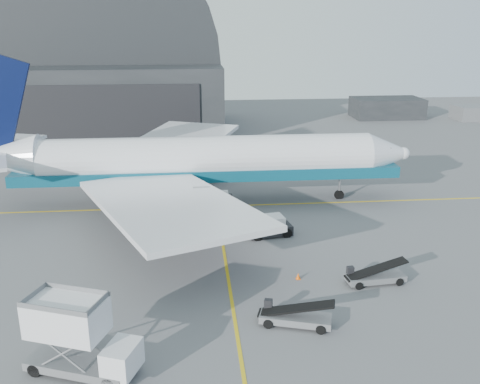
{
  "coord_description": "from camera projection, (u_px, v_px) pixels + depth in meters",
  "views": [
    {
      "loc": [
        -2.64,
        -35.14,
        19.56
      ],
      "look_at": [
        1.71,
        11.0,
        4.5
      ],
      "focal_mm": 40.0,
      "sensor_mm": 36.0,
      "label": 1
    }
  ],
  "objects": [
    {
      "name": "belt_loader_b",
      "position": [
        375.0,
        276.0,
        41.34
      ],
      "size": [
        4.93,
        2.1,
        1.85
      ],
      "rotation": [
        0.0,
        0.0,
        0.1
      ],
      "color": "slate",
      "rests_on": "ground"
    },
    {
      "name": "hangar",
      "position": [
        81.0,
        77.0,
        96.14
      ],
      "size": [
        50.0,
        28.3,
        28.0
      ],
      "color": "black",
      "rests_on": "ground"
    },
    {
      "name": "airliner",
      "position": [
        190.0,
        161.0,
        57.98
      ],
      "size": [
        49.49,
        47.99,
        17.37
      ],
      "color": "white",
      "rests_on": "ground"
    },
    {
      "name": "pushback_tug",
      "position": [
        270.0,
        228.0,
        50.58
      ],
      "size": [
        4.45,
        3.06,
        1.9
      ],
      "rotation": [
        0.0,
        0.0,
        0.18
      ],
      "color": "black",
      "rests_on": "ground"
    },
    {
      "name": "distant_bldg_b",
      "position": [
        474.0,
        119.0,
        108.85
      ],
      "size": [
        8.0,
        6.0,
        2.8
      ],
      "primitive_type": "cube",
      "color": "slate",
      "rests_on": "ground"
    },
    {
      "name": "ground",
      "position": [
        231.0,
        296.0,
        39.56
      ],
      "size": [
        200.0,
        200.0,
        0.0
      ],
      "primitive_type": "plane",
      "color": "#565659",
      "rests_on": "ground"
    },
    {
      "name": "distant_bldg_a",
      "position": [
        386.0,
        117.0,
        111.12
      ],
      "size": [
        14.0,
        8.0,
        4.0
      ],
      "primitive_type": "cube",
      "color": "black",
      "rests_on": "ground"
    },
    {
      "name": "traffic_cone",
      "position": [
        298.0,
        276.0,
        42.07
      ],
      "size": [
        0.36,
        0.36,
        0.52
      ],
      "color": "#F05807",
      "rests_on": "ground"
    },
    {
      "name": "belt_loader_a",
      "position": [
        295.0,
        317.0,
        35.69
      ],
      "size": [
        5.16,
        2.93,
        1.93
      ],
      "rotation": [
        0.0,
        0.0,
        -0.29
      ],
      "color": "slate",
      "rests_on": "ground"
    },
    {
      "name": "catering_truck",
      "position": [
        78.0,
        337.0,
        30.41
      ],
      "size": [
        6.99,
        4.57,
        4.51
      ],
      "rotation": [
        0.0,
        0.0,
        -0.36
      ],
      "color": "slate",
      "rests_on": "ground"
    },
    {
      "name": "taxi_lines",
      "position": [
        221.0,
        231.0,
        51.55
      ],
      "size": [
        80.0,
        42.12,
        0.02
      ],
      "color": "gold",
      "rests_on": "ground"
    }
  ]
}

